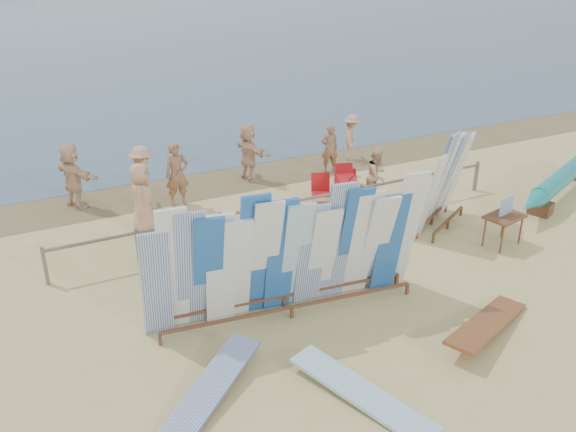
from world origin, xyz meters
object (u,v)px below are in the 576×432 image
side_surfboard_rack (444,183)px  stroller (346,191)px  outrigger_canoe (564,177)px  beachgoer_8 (377,175)px  flat_board_c (486,332)px  beachgoer_0 (142,198)px  beachgoer_7 (330,148)px  flat_board_e (209,399)px  vendor_table (503,229)px  flat_board_a (361,399)px  beachgoer_1 (177,175)px  beachgoer_3 (143,178)px  beachgoer_11 (73,176)px  beach_chair_left (321,195)px  main_surfboard_rack (288,257)px  beachgoer_5 (249,152)px  beach_chair_right (350,190)px  beachgoer_9 (351,138)px

side_surfboard_rack → stroller: side_surfboard_rack is taller
outrigger_canoe → beachgoer_8: bearing=134.6°
flat_board_c → beachgoer_0: beachgoer_0 is taller
beachgoer_7 → beachgoer_0: bearing=28.7°
flat_board_e → flat_board_c: flat_board_c is taller
vendor_table → beachgoer_8: 3.85m
flat_board_c → flat_board_a: 3.17m
beachgoer_1 → beachgoer_3: (-0.90, 0.16, -0.00)m
beachgoer_11 → beachgoer_1: bearing=-139.4°
beachgoer_0 → beachgoer_11: (-1.29, 2.45, -0.01)m
flat_board_a → beach_chair_left: bearing=45.1°
vendor_table → beachgoer_11: (-8.88, 7.03, 0.49)m
beach_chair_left → main_surfboard_rack: bearing=-102.7°
outrigger_canoe → beachgoer_5: (-7.61, 5.22, 0.33)m
outrigger_canoe → flat_board_c: (-6.76, -4.18, -0.56)m
flat_board_c → flat_board_a: flat_board_c is taller
beachgoer_5 → beachgoer_11: bearing=76.8°
beach_chair_right → beachgoer_5: bearing=133.7°
stroller → beachgoer_8: 1.04m
flat_board_e → beachgoer_11: bearing=144.6°
flat_board_e → flat_board_c: 5.38m
stroller → beachgoer_11: beachgoer_11 is taller
main_surfboard_rack → beachgoer_8: main_surfboard_rack is taller
flat_board_a → beachgoer_3: beachgoer_3 is taller
flat_board_c → beachgoer_7: 9.14m
outrigger_canoe → beachgoer_5: size_ratio=3.30×
flat_board_e → beachgoer_1: bearing=126.6°
stroller → beachgoer_7: bearing=87.7°
beachgoer_5 → beach_chair_right: bearing=-153.0°
side_surfboard_rack → beachgoer_9: (0.72, 5.49, -0.43)m
flat_board_e → beachgoer_7: beachgoer_7 is taller
beachgoer_5 → flat_board_c: bearing=174.7°
beach_chair_left → side_surfboard_rack: bearing=-30.7°
vendor_table → flat_board_c: 3.94m
vendor_table → beachgoer_0: bearing=136.9°
flat_board_e → stroller: bearing=93.7°
main_surfboard_rack → beachgoer_9: (5.99, 7.27, -0.47)m
vendor_table → beach_chair_left: bearing=110.4°
main_surfboard_rack → beachgoer_7: (4.78, 6.63, -0.48)m
side_surfboard_rack → beachgoer_1: side_surfboard_rack is taller
main_surfboard_rack → beachgoer_0: size_ratio=3.04×
vendor_table → beachgoer_3: (-7.19, 6.05, 0.48)m
beachgoer_9 → flat_board_c: bearing=-162.7°
stroller → flat_board_a: bearing=-100.7°
side_surfboard_rack → flat_board_c: size_ratio=1.00×
flat_board_c → stroller: size_ratio=2.29×
main_surfboard_rack → beachgoer_9: 9.44m
beachgoer_5 → beachgoer_1: bearing=99.2°
side_surfboard_rack → beachgoer_9: bearing=53.2°
main_surfboard_rack → flat_board_c: main_surfboard_rack is taller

